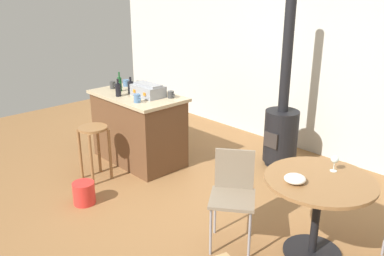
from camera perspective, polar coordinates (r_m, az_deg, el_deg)
The scene contains 19 objects.
ground_plane at distance 4.69m, azimuth -2.13°, elevation -9.95°, with size 8.80×8.80×0.00m, color olive.
back_wall at distance 5.99m, azimuth 15.20°, elevation 9.71°, with size 8.00×0.10×2.70m, color beige.
kitchen_island at distance 5.54m, azimuth -7.42°, elevation 0.03°, with size 1.29×0.75×0.93m.
wooden_stool at distance 5.10m, azimuth -13.45°, elevation -1.75°, with size 0.35×0.35×0.68m.
dining_table at distance 3.74m, azimuth 17.11°, elevation -9.18°, with size 0.94×0.94×0.75m.
folding_chair_near at distance 3.78m, azimuth 5.72°, elevation -8.66°, with size 0.56×0.56×0.88m.
wood_stove at distance 5.47m, azimuth 12.32°, elevation 0.40°, with size 0.44×0.45×2.27m.
toolbox at distance 5.28m, azimuth -6.12°, elevation 5.24°, with size 0.43×0.28×0.17m.
bottle_0 at distance 5.33m, azimuth -10.20°, elevation 5.27°, with size 0.07×0.07×0.23m.
bottle_1 at distance 5.45m, azimuth -8.50°, elevation 5.65°, with size 0.08×0.08×0.22m.
bottle_2 at distance 5.57m, azimuth -10.02°, elevation 6.06°, with size 0.06×0.06×0.26m.
cup_0 at distance 5.18m, azimuth -2.94°, elevation 4.66°, with size 0.12×0.08×0.09m.
cup_1 at distance 5.66m, azimuth -7.37°, elevation 5.94°, with size 0.11×0.08×0.11m.
cup_2 at distance 5.74m, azimuth -10.93°, elevation 5.88°, with size 0.11×0.08×0.10m.
cup_3 at distance 5.85m, azimuth -9.12°, elevation 6.19°, with size 0.12×0.09×0.09m.
cup_4 at distance 5.02m, azimuth -7.61°, elevation 4.11°, with size 0.12×0.08×0.10m.
wine_glass at distance 3.79m, azimuth 19.19°, elevation -4.20°, with size 0.07×0.07×0.14m.
serving_bowl at distance 3.52m, azimuth 14.10°, elevation -6.84°, with size 0.18×0.18×0.07m, color white.
plastic_bucket at distance 4.72m, azimuth -14.76°, elevation -8.72°, with size 0.24×0.24×0.25m, color red.
Camera 1 is at (3.08, -2.68, 2.32)m, focal length 38.44 mm.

